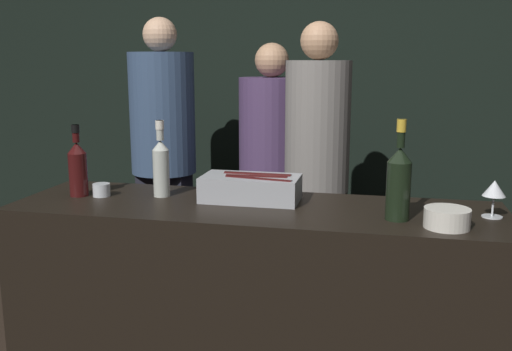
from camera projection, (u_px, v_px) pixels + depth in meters
name	position (u px, v px, depth m)	size (l,w,h in m)	color
wall_back_chalkboard	(315.00, 79.00, 4.15)	(6.40, 0.06, 2.80)	black
bar_counter	(255.00, 315.00, 2.41)	(1.99, 0.58, 0.96)	black
ice_bin_with_bottles	(253.00, 187.00, 2.39)	(0.41, 0.21, 0.11)	#9EA0A5
bowl_white	(447.00, 217.00, 2.01)	(0.16, 0.16, 0.07)	silver
wine_glass	(494.00, 190.00, 2.13)	(0.08, 0.08, 0.14)	silver
candle_votive	(101.00, 190.00, 2.48)	(0.07, 0.07, 0.06)	silver
white_wine_bottle	(161.00, 165.00, 2.45)	(0.07, 0.07, 0.33)	#B2B7AD
champagne_bottle	(399.00, 181.00, 2.09)	(0.09, 0.09, 0.37)	black
red_wine_bottle_black_foil	(78.00, 167.00, 2.46)	(0.08, 0.08, 0.31)	#380F0F
person_in_hoodie	(163.00, 147.00, 3.62)	(0.41, 0.41, 1.79)	black
person_blond_tee	(271.00, 162.00, 3.63)	(0.41, 0.41, 1.64)	black
person_grey_polo	(317.00, 161.00, 3.25)	(0.37, 0.37, 1.75)	black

